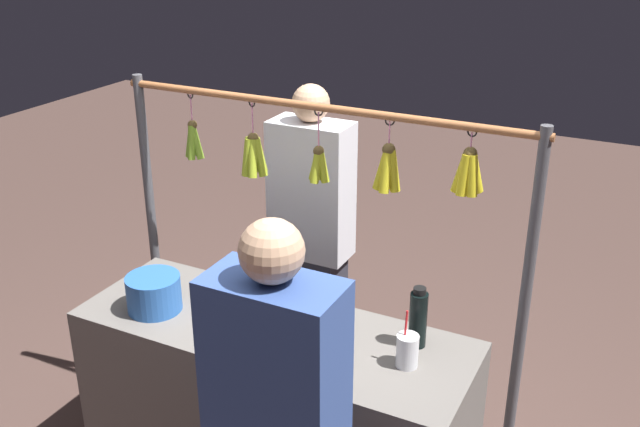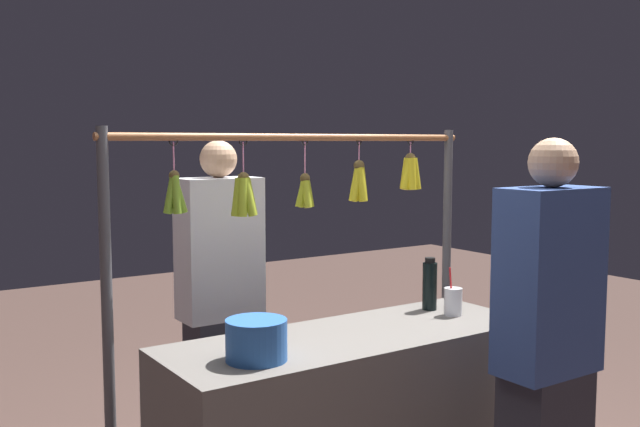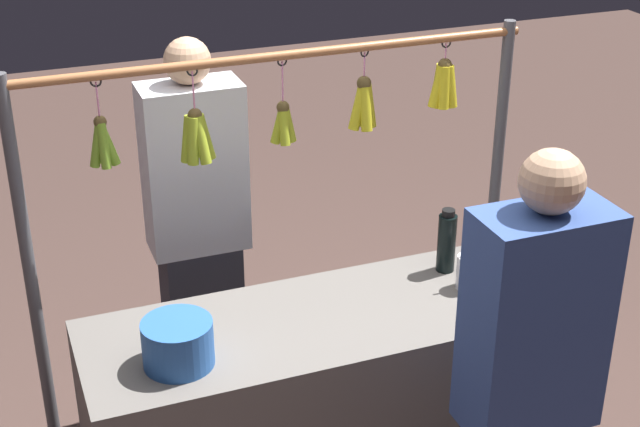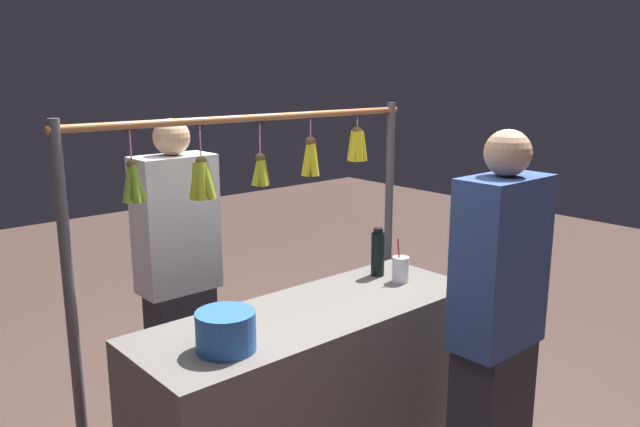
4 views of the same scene
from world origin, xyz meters
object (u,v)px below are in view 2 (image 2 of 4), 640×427
object	(u,v)px
drink_cup	(453,301)
vendor_person	(220,311)
customer_person	(547,364)
water_bottle	(430,285)
blue_bucket	(256,340)

from	to	relation	value
drink_cup	vendor_person	xyz separation A→B (m)	(0.79, -0.77, -0.09)
drink_cup	customer_person	bearing A→B (deg)	75.87
water_bottle	vendor_person	xyz separation A→B (m)	(0.77, -0.63, -0.15)
blue_bucket	customer_person	size ratio (longest dim) A/B	0.14
vendor_person	customer_person	bearing A→B (deg)	113.68
water_bottle	customer_person	size ratio (longest dim) A/B	0.15
customer_person	vendor_person	bearing A→B (deg)	-66.32
blue_bucket	customer_person	bearing A→B (deg)	148.26
blue_bucket	customer_person	xyz separation A→B (m)	(-0.90, 0.56, -0.10)
blue_bucket	drink_cup	distance (m)	1.07
customer_person	drink_cup	bearing A→B (deg)	-104.13
blue_bucket	vendor_person	bearing A→B (deg)	-107.93
drink_cup	customer_person	size ratio (longest dim) A/B	0.13
water_bottle	vendor_person	size ratio (longest dim) A/B	0.15
water_bottle	blue_bucket	size ratio (longest dim) A/B	1.10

